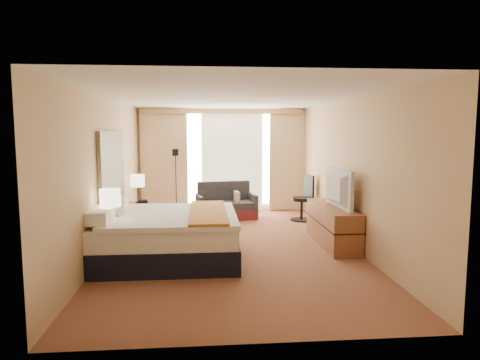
{
  "coord_description": "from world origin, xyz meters",
  "views": [
    {
      "loc": [
        -0.47,
        -7.37,
        2.03
      ],
      "look_at": [
        0.19,
        0.4,
        1.14
      ],
      "focal_mm": 32.0,
      "sensor_mm": 36.0,
      "label": 1
    }
  ],
  "objects": [
    {
      "name": "curtains",
      "position": [
        -0.0,
        3.39,
        1.41
      ],
      "size": [
        4.12,
        0.19,
        2.56
      ],
      "color": "beige",
      "rests_on": "floor"
    },
    {
      "name": "tissue_box",
      "position": [
        -1.87,
        -0.99,
        0.61
      ],
      "size": [
        0.16,
        0.16,
        0.12
      ],
      "primitive_type": "cube",
      "rotation": [
        0.0,
        0.0,
        0.34
      ],
      "color": "#88AFD2",
      "rests_on": "nightstand_left"
    },
    {
      "name": "television",
      "position": [
        1.78,
        -0.11,
        1.04
      ],
      "size": [
        0.21,
        1.18,
        0.68
      ],
      "primitive_type": "imported",
      "rotation": [
        0.0,
        0.0,
        1.62
      ],
      "color": "black",
      "rests_on": "media_dresser"
    },
    {
      "name": "wall_front",
      "position": [
        0.0,
        -3.5,
        1.3
      ],
      "size": [
        4.2,
        0.02,
        2.6
      ],
      "primitive_type": "cube",
      "color": "tan",
      "rests_on": "ground"
    },
    {
      "name": "nightstand_right",
      "position": [
        -1.87,
        1.45,
        0.28
      ],
      "size": [
        0.45,
        0.52,
        0.55
      ],
      "primitive_type": "cube",
      "color": "#935535",
      "rests_on": "floor"
    },
    {
      "name": "headboard",
      "position": [
        -2.06,
        0.2,
        1.28
      ],
      "size": [
        0.06,
        1.85,
        1.5
      ],
      "primitive_type": "cube",
      "color": "black",
      "rests_on": "wall_left"
    },
    {
      "name": "wall_right",
      "position": [
        2.1,
        0.0,
        1.3
      ],
      "size": [
        0.02,
        7.0,
        2.6
      ],
      "primitive_type": "cube",
      "color": "tan",
      "rests_on": "ground"
    },
    {
      "name": "lamp_left",
      "position": [
        -1.85,
        -1.03,
        1.04
      ],
      "size": [
        0.3,
        0.3,
        0.64
      ],
      "color": "black",
      "rests_on": "nightstand_left"
    },
    {
      "name": "floor",
      "position": [
        0.0,
        0.0,
        0.0
      ],
      "size": [
        4.2,
        7.0,
        0.02
      ],
      "primitive_type": "cube",
      "color": "#571E18",
      "rests_on": "ground"
    },
    {
      "name": "desk_chair",
      "position": [
        1.8,
        2.12,
        0.46
      ],
      "size": [
        0.51,
        0.5,
        1.03
      ],
      "rotation": [
        0.0,
        0.0,
        0.29
      ],
      "color": "black",
      "rests_on": "floor"
    },
    {
      "name": "loveseat",
      "position": [
        0.04,
        2.49,
        0.28
      ],
      "size": [
        1.45,
        0.93,
        0.85
      ],
      "rotation": [
        0.0,
        0.0,
        0.15
      ],
      "color": "maroon",
      "rests_on": "floor"
    },
    {
      "name": "lamp_right",
      "position": [
        -1.82,
        1.43,
        1.01
      ],
      "size": [
        0.28,
        0.28,
        0.6
      ],
      "color": "black",
      "rests_on": "nightstand_right"
    },
    {
      "name": "wall_left",
      "position": [
        -2.1,
        0.0,
        1.3
      ],
      "size": [
        0.02,
        7.0,
        2.6
      ],
      "primitive_type": "cube",
      "color": "tan",
      "rests_on": "ground"
    },
    {
      "name": "floor_lamp",
      "position": [
        -1.15,
        3.1,
        1.13
      ],
      "size": [
        0.2,
        0.2,
        1.6
      ],
      "color": "black",
      "rests_on": "floor"
    },
    {
      "name": "wall_back",
      "position": [
        0.0,
        3.5,
        1.3
      ],
      "size": [
        4.2,
        0.02,
        2.6
      ],
      "primitive_type": "cube",
      "color": "tan",
      "rests_on": "ground"
    },
    {
      "name": "media_dresser",
      "position": [
        1.83,
        0.0,
        0.35
      ],
      "size": [
        0.5,
        1.8,
        0.7
      ],
      "primitive_type": "cube",
      "color": "#935535",
      "rests_on": "floor"
    },
    {
      "name": "ceiling",
      "position": [
        0.0,
        0.0,
        2.6
      ],
      "size": [
        4.2,
        7.0,
        0.02
      ],
      "primitive_type": "cube",
      "color": "silver",
      "rests_on": "wall_back"
    },
    {
      "name": "bed",
      "position": [
        -1.06,
        -0.65,
        0.39
      ],
      "size": [
        2.17,
        1.99,
        1.06
      ],
      "color": "black",
      "rests_on": "floor"
    },
    {
      "name": "window",
      "position": [
        0.25,
        3.47,
        1.32
      ],
      "size": [
        2.3,
        0.02,
        2.3
      ],
      "primitive_type": "cube",
      "color": "silver",
      "rests_on": "wall_back"
    },
    {
      "name": "telephone",
      "position": [
        -1.73,
        1.49,
        0.58
      ],
      "size": [
        0.2,
        0.18,
        0.07
      ],
      "primitive_type": "cube",
      "rotation": [
        0.0,
        0.0,
        0.25
      ],
      "color": "black",
      "rests_on": "nightstand_right"
    },
    {
      "name": "nightstand_left",
      "position": [
        -1.87,
        -1.05,
        0.28
      ],
      "size": [
        0.45,
        0.52,
        0.55
      ],
      "primitive_type": "cube",
      "color": "#935535",
      "rests_on": "floor"
    }
  ]
}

